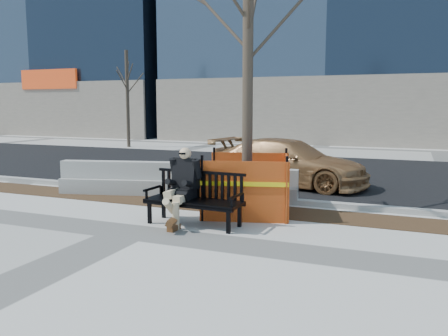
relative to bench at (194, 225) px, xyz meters
The scene contains 11 objects.
ground 1.26m from the bench, 134.73° to the right, with size 120.00×120.00×0.00m, color beige.
mulch_strip 1.92m from the bench, 117.54° to the left, with size 40.00×1.20×0.02m, color #47301C.
asphalt_street 7.95m from the bench, 96.41° to the left, with size 60.00×10.40×0.01m, color black.
curb 2.80m from the bench, 108.51° to the left, with size 60.00×0.25×0.12m, color #9E9B93.
bench is the anchor object (origin of this frame).
seated_man 0.28m from the bench, 165.83° to the left, with size 0.65×1.09×1.53m, color black, non-canonical shape.
tree_fence 1.53m from the bench, 66.21° to the left, with size 2.72×2.72×6.81m, color #FE5820, non-canonical shape.
sedan 5.20m from the bench, 83.54° to the left, with size 1.91×4.71×1.37m, color #9C6C3F.
jersey_barrier_left 3.96m from the bench, 146.55° to the left, with size 3.08×0.62×0.88m, color #A5A29A, non-canonical shape.
jersey_barrier_right 2.54m from the bench, 89.54° to the left, with size 2.88×0.58×0.82m, color gray, non-canonical shape.
far_tree_left 17.70m from the bench, 127.80° to the left, with size 2.13×2.13×5.76m, color #493C2F, non-canonical shape.
Camera 1 is at (4.81, -7.15, 2.38)m, focal length 37.10 mm.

